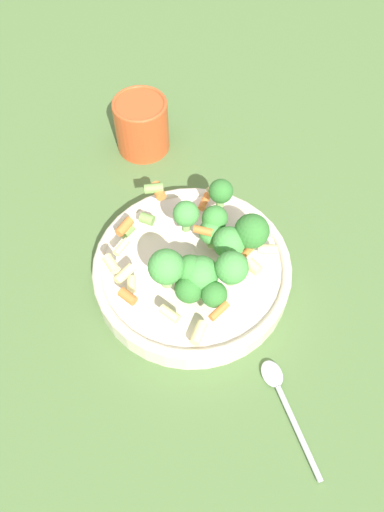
# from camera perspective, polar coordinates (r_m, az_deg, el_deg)

# --- Properties ---
(ground_plane) EXTENTS (3.00, 3.00, 0.00)m
(ground_plane) POSITION_cam_1_polar(r_m,az_deg,el_deg) (0.71, 0.00, -2.53)
(ground_plane) COLOR #4C6B38
(bowl) EXTENTS (0.27, 0.27, 0.04)m
(bowl) POSITION_cam_1_polar(r_m,az_deg,el_deg) (0.69, 0.00, -1.60)
(bowl) COLOR beige
(bowl) RESTS_ON ground_plane
(pasta_salad) EXTENTS (0.24, 0.23, 0.09)m
(pasta_salad) POSITION_cam_1_polar(r_m,az_deg,el_deg) (0.63, 1.64, 0.51)
(pasta_salad) COLOR #8CB766
(pasta_salad) RESTS_ON bowl
(cup) EXTENTS (0.09, 0.09, 0.09)m
(cup) POSITION_cam_1_polar(r_m,az_deg,el_deg) (0.85, -5.78, 14.72)
(cup) COLOR #CC4C23
(cup) RESTS_ON ground_plane
(spoon) EXTENTS (0.15, 0.07, 0.01)m
(spoon) POSITION_cam_1_polar(r_m,az_deg,el_deg) (0.65, 10.19, -15.34)
(spoon) COLOR silver
(spoon) RESTS_ON ground_plane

